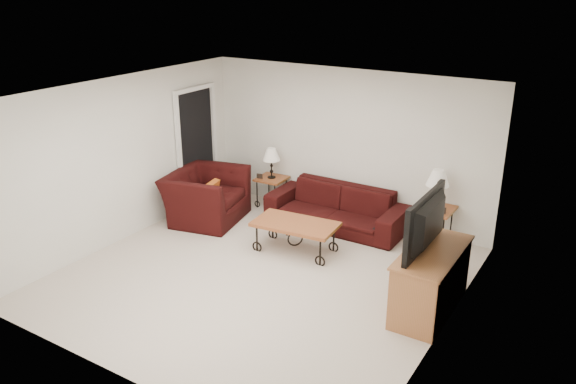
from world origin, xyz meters
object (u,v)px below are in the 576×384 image
at_px(side_table_left, 272,192).
at_px(backpack, 384,229).
at_px(tv_stand, 431,281).
at_px(television, 435,224).
at_px(lamp_right, 437,189).
at_px(sofa, 336,207).
at_px(lamp_left, 271,163).
at_px(side_table_right, 433,226).
at_px(coffee_table, 295,237).
at_px(armchair, 206,196).

relative_size(side_table_left, backpack, 1.09).
relative_size(tv_stand, television, 1.12).
bearing_deg(television, lamp_right, -163.41).
distance_m(lamp_right, tv_stand, 1.98).
bearing_deg(sofa, side_table_left, 172.51).
relative_size(sofa, lamp_left, 4.22).
relative_size(lamp_right, tv_stand, 0.44).
xyz_separation_m(lamp_right, tv_stand, (0.57, -1.83, -0.49)).
height_order(side_table_right, television, television).
xyz_separation_m(side_table_left, tv_stand, (3.50, -1.83, 0.13)).
bearing_deg(television, tv_stand, 90.00).
xyz_separation_m(lamp_left, tv_stand, (3.50, -1.83, -0.40)).
distance_m(sofa, tv_stand, 2.69).
xyz_separation_m(tv_stand, television, (-0.02, -0.00, 0.75)).
height_order(coffee_table, armchair, armchair).
height_order(side_table_right, tv_stand, tv_stand).
height_order(lamp_right, television, television).
bearing_deg(lamp_right, side_table_left, 180.00).
bearing_deg(sofa, lamp_left, 172.51).
relative_size(lamp_right, armchair, 0.47).
bearing_deg(lamp_right, sofa, -173.43).
xyz_separation_m(side_table_right, backpack, (-0.64, -0.38, -0.05)).
bearing_deg(lamp_left, television, -27.77).
bearing_deg(backpack, tv_stand, -72.05).
bearing_deg(lamp_left, side_table_right, 0.00).
relative_size(sofa, television, 1.88).
bearing_deg(side_table_right, coffee_table, -141.79).
bearing_deg(lamp_left, tv_stand, -27.64).
xyz_separation_m(armchair, tv_stand, (4.11, -0.77, -0.01)).
bearing_deg(side_table_left, sofa, -7.49).
xyz_separation_m(tv_stand, backpack, (-1.21, 1.45, -0.16)).
distance_m(tv_stand, backpack, 1.89).
bearing_deg(side_table_left, lamp_left, 0.00).
bearing_deg(side_table_right, sofa, -173.43).
relative_size(side_table_right, backpack, 1.22).
bearing_deg(television, side_table_right, -163.41).
distance_m(lamp_right, television, 1.93).
relative_size(television, backpack, 2.45).
xyz_separation_m(side_table_right, tv_stand, (0.57, -1.83, 0.10)).
distance_m(side_table_right, television, 2.09).
bearing_deg(coffee_table, lamp_right, 38.21).
xyz_separation_m(sofa, television, (2.11, -1.65, 0.82)).
xyz_separation_m(lamp_left, armchair, (-0.61, -1.07, -0.39)).
height_order(sofa, lamp_right, lamp_right).
relative_size(coffee_table, backpack, 2.48).
relative_size(lamp_left, lamp_right, 0.90).
height_order(lamp_left, coffee_table, lamp_left).
height_order(sofa, armchair, armchair).
relative_size(coffee_table, tv_stand, 0.91).
bearing_deg(coffee_table, sofa, 85.16).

